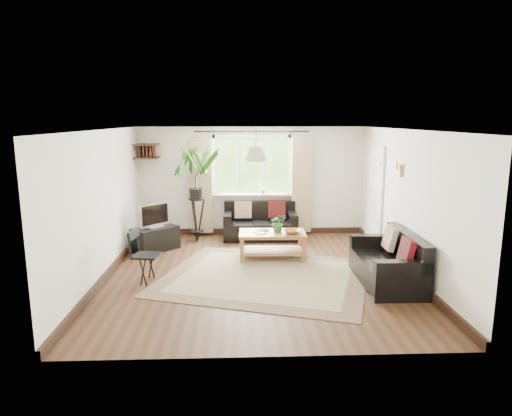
{
  "coord_description": "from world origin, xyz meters",
  "views": [
    {
      "loc": [
        -0.31,
        -7.34,
        2.58
      ],
      "look_at": [
        0.0,
        0.4,
        1.05
      ],
      "focal_mm": 32.0,
      "sensor_mm": 36.0,
      "label": 1
    }
  ],
  "objects_px": {
    "sofa_right": "(387,260)",
    "palm_stand": "(196,195)",
    "tv_stand": "(155,239)",
    "folding_chair": "(147,256)",
    "sofa_back": "(260,222)",
    "coffee_table": "(272,245)"
  },
  "relations": [
    {
      "from": "tv_stand",
      "to": "palm_stand",
      "type": "height_order",
      "value": "palm_stand"
    },
    {
      "from": "sofa_back",
      "to": "folding_chair",
      "type": "distance_m",
      "value": 3.26
    },
    {
      "from": "tv_stand",
      "to": "palm_stand",
      "type": "distance_m",
      "value": 1.28
    },
    {
      "from": "sofa_back",
      "to": "coffee_table",
      "type": "bearing_deg",
      "value": -83.22
    },
    {
      "from": "sofa_right",
      "to": "palm_stand",
      "type": "bearing_deg",
      "value": -129.03
    },
    {
      "from": "sofa_right",
      "to": "tv_stand",
      "type": "height_order",
      "value": "sofa_right"
    },
    {
      "from": "sofa_back",
      "to": "folding_chair",
      "type": "relative_size",
      "value": 1.86
    },
    {
      "from": "palm_stand",
      "to": "coffee_table",
      "type": "bearing_deg",
      "value": -40.68
    },
    {
      "from": "coffee_table",
      "to": "folding_chair",
      "type": "xyz_separation_m",
      "value": [
        -2.09,
        -1.18,
        0.17
      ]
    },
    {
      "from": "tv_stand",
      "to": "coffee_table",
      "type": "bearing_deg",
      "value": -61.03
    },
    {
      "from": "sofa_right",
      "to": "palm_stand",
      "type": "height_order",
      "value": "palm_stand"
    },
    {
      "from": "sofa_back",
      "to": "tv_stand",
      "type": "xyz_separation_m",
      "value": [
        -2.12,
        -0.82,
        -0.14
      ]
    },
    {
      "from": "sofa_right",
      "to": "folding_chair",
      "type": "xyz_separation_m",
      "value": [
        -3.8,
        0.2,
        0.04
      ]
    },
    {
      "from": "coffee_table",
      "to": "tv_stand",
      "type": "height_order",
      "value": "coffee_table"
    },
    {
      "from": "coffee_table",
      "to": "tv_stand",
      "type": "bearing_deg",
      "value": 164.67
    },
    {
      "from": "sofa_back",
      "to": "folding_chair",
      "type": "bearing_deg",
      "value": -125.66
    },
    {
      "from": "tv_stand",
      "to": "folding_chair",
      "type": "bearing_deg",
      "value": -129.82
    },
    {
      "from": "tv_stand",
      "to": "palm_stand",
      "type": "bearing_deg",
      "value": -4.65
    },
    {
      "from": "coffee_table",
      "to": "folding_chair",
      "type": "distance_m",
      "value": 2.41
    },
    {
      "from": "coffee_table",
      "to": "sofa_back",
      "type": "bearing_deg",
      "value": 96.02
    },
    {
      "from": "sofa_right",
      "to": "folding_chair",
      "type": "relative_size",
      "value": 1.93
    },
    {
      "from": "tv_stand",
      "to": "sofa_right",
      "type": "bearing_deg",
      "value": -72.42
    }
  ]
}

